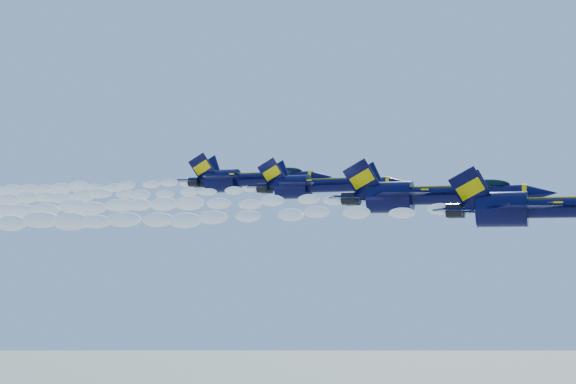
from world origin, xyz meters
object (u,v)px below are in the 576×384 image
(jet_lead, at_px, (551,207))
(jet_second, at_px, (432,195))
(jet_third, at_px, (323,185))
(jet_fourth, at_px, (250,179))

(jet_lead, relative_size, jet_second, 0.89)
(jet_second, height_order, jet_third, jet_third)
(jet_lead, height_order, jet_fourth, jet_fourth)
(jet_second, distance_m, jet_fourth, 33.72)
(jet_second, bearing_deg, jet_lead, -45.10)
(jet_fourth, bearing_deg, jet_second, -38.56)
(jet_lead, relative_size, jet_fourth, 0.82)
(jet_second, bearing_deg, jet_third, 138.54)
(jet_second, relative_size, jet_third, 1.04)
(jet_lead, distance_m, jet_second, 13.71)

